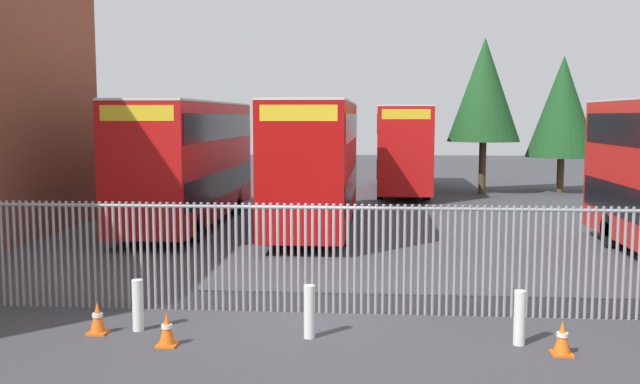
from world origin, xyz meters
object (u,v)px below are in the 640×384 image
traffic_cone_by_gate (167,329)px  traffic_cone_near_kerb (562,338)px  bollard_near_left (138,305)px  traffic_cone_mid_forecourt (98,318)px  bollard_near_right (520,318)px  double_decker_bus_behind_fence_right (316,159)px  double_decker_bus_behind_fence_left (189,158)px  double_decker_bus_far_back (402,145)px  bollard_center_front (309,312)px

traffic_cone_by_gate → traffic_cone_near_kerb: 6.62m
bollard_near_left → traffic_cone_mid_forecourt: 0.73m
bollard_near_right → traffic_cone_mid_forecourt: bearing=179.8°
double_decker_bus_behind_fence_right → bollard_near_right: 13.45m
double_decker_bus_behind_fence_left → traffic_cone_by_gate: 13.84m
traffic_cone_mid_forecourt → double_decker_bus_behind_fence_right: bearing=77.0°
double_decker_bus_behind_fence_left → traffic_cone_near_kerb: bearing=-53.5°
double_decker_bus_far_back → traffic_cone_mid_forecourt: double_decker_bus_far_back is taller
bollard_near_left → traffic_cone_near_kerb: 7.44m
traffic_cone_mid_forecourt → bollard_near_right: bearing=-0.2°
double_decker_bus_far_back → bollard_center_front: size_ratio=11.38×
double_decker_bus_behind_fence_right → traffic_cone_by_gate: 13.28m
bollard_near_left → traffic_cone_mid_forecourt: size_ratio=1.61×
traffic_cone_by_gate → bollard_near_right: bearing=5.2°
double_decker_bus_far_back → traffic_cone_by_gate: (-4.80, -25.20, -2.13)m
traffic_cone_by_gate → traffic_cone_mid_forecourt: same height
bollard_near_left → traffic_cone_near_kerb: bearing=-5.6°
bollard_center_front → traffic_cone_mid_forecourt: (-3.84, -0.06, -0.19)m
bollard_near_right → traffic_cone_by_gate: size_ratio=1.61×
bollard_center_front → traffic_cone_near_kerb: (4.23, -0.56, -0.19)m
bollard_near_right → bollard_near_left: bearing=177.8°
double_decker_bus_behind_fence_left → traffic_cone_by_gate: bearing=-76.6°
double_decker_bus_behind_fence_right → bollard_center_front: (0.97, -12.40, -1.95)m
traffic_cone_mid_forecourt → traffic_cone_by_gate: bearing=-21.5°
double_decker_bus_behind_fence_right → traffic_cone_mid_forecourt: size_ratio=18.32×
double_decker_bus_behind_fence_right → double_decker_bus_far_back: 12.63m
double_decker_bus_behind_fence_right → bollard_near_right: double_decker_bus_behind_fence_right is taller
double_decker_bus_far_back → bollard_near_left: double_decker_bus_far_back is taller
traffic_cone_by_gate → traffic_cone_near_kerb: (6.62, 0.07, 0.00)m
traffic_cone_mid_forecourt → traffic_cone_near_kerb: bearing=-3.5°
double_decker_bus_behind_fence_left → bollard_near_right: 15.84m
bollard_near_left → traffic_cone_by_gate: bollard_near_left is taller
bollard_near_left → traffic_cone_by_gate: size_ratio=1.61×
double_decker_bus_behind_fence_left → traffic_cone_mid_forecourt: 13.02m
double_decker_bus_far_back → traffic_cone_mid_forecourt: size_ratio=18.32×
bollard_center_front → traffic_cone_near_kerb: bollard_center_front is taller
double_decker_bus_behind_fence_right → double_decker_bus_far_back: same height
double_decker_bus_far_back → traffic_cone_near_kerb: double_decker_bus_far_back is taller
bollard_near_right → traffic_cone_by_gate: bollard_near_right is taller
bollard_near_left → double_decker_bus_behind_fence_right: bearing=79.8°
bollard_near_left → bollard_center_front: (3.17, -0.17, 0.00)m
double_decker_bus_behind_fence_left → bollard_near_right: bearing=-54.3°
double_decker_bus_far_back → bollard_near_left: size_ratio=11.38×
bollard_near_left → traffic_cone_by_gate: bearing=-45.8°
bollard_near_right → double_decker_bus_behind_fence_left: bearing=125.7°
double_decker_bus_far_back → bollard_near_right: bearing=-87.2°
double_decker_bus_behind_fence_left → traffic_cone_near_kerb: double_decker_bus_behind_fence_left is taller
double_decker_bus_behind_fence_right → bollard_near_right: bearing=-69.8°
bollard_near_left → traffic_cone_by_gate: (0.78, -0.81, -0.19)m
bollard_center_front → double_decker_bus_behind_fence_left: bearing=113.7°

